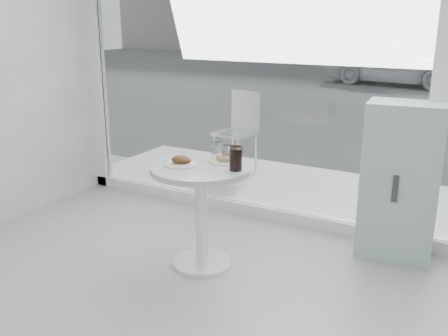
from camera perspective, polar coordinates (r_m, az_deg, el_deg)
The scene contains 11 objects.
storefront at distance 4.15m, azimuth 12.61°, elevation 15.53°, with size 5.00×0.14×3.00m.
main_table at distance 3.59m, azimuth -2.62°, elevation -3.11°, with size 0.72×0.72×0.77m.
patio_deck at distance 5.24m, azimuth 13.25°, elevation -3.21°, with size 5.60×1.60×0.05m, color silver.
mint_cabinet at distance 3.97m, azimuth 19.48°, elevation -1.45°, with size 0.58×0.42×1.19m.
patio_chair at distance 5.76m, azimuth 1.79°, elevation 4.75°, with size 0.47×0.47×0.93m.
car_white at distance 14.88m, azimuth 19.04°, elevation 11.45°, with size 1.52×3.79×1.29m, color silver.
plate_fritter at distance 3.55m, azimuth -4.88°, elevation 0.75°, with size 0.23×0.23×0.07m.
plate_donut at distance 3.62m, azimuth 0.19°, elevation 1.03°, with size 0.24×0.24×0.06m.
water_tumbler_a at distance 3.70m, azimuth -0.91°, elevation 1.95°, with size 0.08×0.08×0.13m.
water_tumbler_b at distance 3.61m, azimuth 0.40°, elevation 1.57°, with size 0.08×0.08×0.12m.
cola_glass at distance 3.40m, azimuth 1.36°, elevation 1.05°, with size 0.09×0.09×0.17m.
Camera 1 is at (1.29, -0.97, 1.76)m, focal length 40.00 mm.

